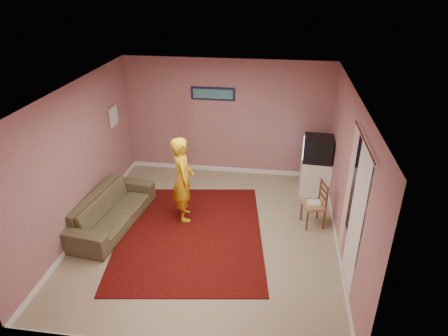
# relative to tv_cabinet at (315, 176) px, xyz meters

# --- Properties ---
(ground) EXTENTS (5.00, 5.00, 0.00)m
(ground) POSITION_rel_tv_cabinet_xyz_m (-1.95, -1.80, -0.37)
(ground) COLOR gray
(ground) RESTS_ON ground
(wall_back) EXTENTS (4.50, 0.02, 2.60)m
(wall_back) POSITION_rel_tv_cabinet_xyz_m (-1.95, 0.70, 0.93)
(wall_back) COLOR #A16A6E
(wall_back) RESTS_ON ground
(wall_front) EXTENTS (4.50, 0.02, 2.60)m
(wall_front) POSITION_rel_tv_cabinet_xyz_m (-1.95, -4.30, 0.93)
(wall_front) COLOR #A16A6E
(wall_front) RESTS_ON ground
(wall_left) EXTENTS (0.02, 5.00, 2.60)m
(wall_left) POSITION_rel_tv_cabinet_xyz_m (-4.20, -1.80, 0.93)
(wall_left) COLOR #A16A6E
(wall_left) RESTS_ON ground
(wall_right) EXTENTS (0.02, 5.00, 2.60)m
(wall_right) POSITION_rel_tv_cabinet_xyz_m (0.30, -1.80, 0.93)
(wall_right) COLOR #A16A6E
(wall_right) RESTS_ON ground
(ceiling) EXTENTS (4.50, 5.00, 0.02)m
(ceiling) POSITION_rel_tv_cabinet_xyz_m (-1.95, -1.80, 2.23)
(ceiling) COLOR white
(ceiling) RESTS_ON wall_back
(baseboard_back) EXTENTS (4.50, 0.02, 0.10)m
(baseboard_back) POSITION_rel_tv_cabinet_xyz_m (-1.95, 0.69, -0.32)
(baseboard_back) COLOR white
(baseboard_back) RESTS_ON ground
(baseboard_left) EXTENTS (0.02, 5.00, 0.10)m
(baseboard_left) POSITION_rel_tv_cabinet_xyz_m (-4.19, -1.80, -0.32)
(baseboard_left) COLOR white
(baseboard_left) RESTS_ON ground
(baseboard_right) EXTENTS (0.02, 5.00, 0.10)m
(baseboard_right) POSITION_rel_tv_cabinet_xyz_m (0.29, -1.80, -0.32)
(baseboard_right) COLOR white
(baseboard_right) RESTS_ON ground
(window) EXTENTS (0.01, 1.10, 1.50)m
(window) POSITION_rel_tv_cabinet_xyz_m (0.29, -2.70, 1.08)
(window) COLOR black
(window) RESTS_ON wall_right
(curtain_sheer) EXTENTS (0.01, 0.75, 2.10)m
(curtain_sheer) POSITION_rel_tv_cabinet_xyz_m (0.28, -2.85, 0.88)
(curtain_sheer) COLOR silver
(curtain_sheer) RESTS_ON wall_right
(curtain_floral) EXTENTS (0.01, 0.35, 2.10)m
(curtain_floral) POSITION_rel_tv_cabinet_xyz_m (0.26, -2.15, 0.88)
(curtain_floral) COLOR silver
(curtain_floral) RESTS_ON wall_right
(curtain_rod) EXTENTS (0.02, 1.40, 0.02)m
(curtain_rod) POSITION_rel_tv_cabinet_xyz_m (0.25, -2.70, 1.95)
(curtain_rod) COLOR brown
(curtain_rod) RESTS_ON wall_right
(picture_back) EXTENTS (0.95, 0.04, 0.28)m
(picture_back) POSITION_rel_tv_cabinet_xyz_m (-2.25, 0.67, 1.48)
(picture_back) COLOR #131435
(picture_back) RESTS_ON wall_back
(picture_left) EXTENTS (0.04, 0.38, 0.42)m
(picture_left) POSITION_rel_tv_cabinet_xyz_m (-4.17, -0.20, 1.18)
(picture_left) COLOR #C4B087
(picture_left) RESTS_ON wall_left
(area_rug) EXTENTS (2.93, 3.47, 0.02)m
(area_rug) POSITION_rel_tv_cabinet_xyz_m (-2.27, -1.84, -0.37)
(area_rug) COLOR black
(area_rug) RESTS_ON ground
(tv_cabinet) EXTENTS (0.59, 0.53, 0.75)m
(tv_cabinet) POSITION_rel_tv_cabinet_xyz_m (0.00, 0.00, 0.00)
(tv_cabinet) COLOR white
(tv_cabinet) RESTS_ON ground
(crt_tv) EXTENTS (0.62, 0.56, 0.50)m
(crt_tv) POSITION_rel_tv_cabinet_xyz_m (-0.01, 0.00, 0.62)
(crt_tv) COLOR black
(crt_tv) RESTS_ON tv_cabinet
(chair_a) EXTENTS (0.41, 0.39, 0.46)m
(chair_a) POSITION_rel_tv_cabinet_xyz_m (0.04, 0.40, 0.14)
(chair_a) COLOR #A57B50
(chair_a) RESTS_ON ground
(dvd_player) EXTENTS (0.41, 0.32, 0.06)m
(dvd_player) POSITION_rel_tv_cabinet_xyz_m (0.04, 0.40, 0.09)
(dvd_player) COLOR #BCBDC2
(dvd_player) RESTS_ON chair_a
(blue_throw) EXTENTS (0.36, 0.04, 0.37)m
(blue_throw) POSITION_rel_tv_cabinet_xyz_m (0.04, 0.40, 0.31)
(blue_throw) COLOR #8FA9EB
(blue_throw) RESTS_ON chair_a
(chair_b) EXTENTS (0.46, 0.48, 0.47)m
(chair_b) POSITION_rel_tv_cabinet_xyz_m (-0.10, -1.23, 0.15)
(chair_b) COLOR #A57B50
(chair_b) RESTS_ON ground
(game_console) EXTENTS (0.25, 0.20, 0.05)m
(game_console) POSITION_rel_tv_cabinet_xyz_m (-0.10, -1.23, 0.09)
(game_console) COLOR white
(game_console) RESTS_ON chair_b
(sofa) EXTENTS (1.05, 2.16, 0.61)m
(sofa) POSITION_rel_tv_cabinet_xyz_m (-3.75, -1.73, -0.07)
(sofa) COLOR brown
(sofa) RESTS_ON ground
(person) EXTENTS (0.56, 0.69, 1.64)m
(person) POSITION_rel_tv_cabinet_xyz_m (-2.48, -1.32, 0.45)
(person) COLOR gold
(person) RESTS_ON ground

